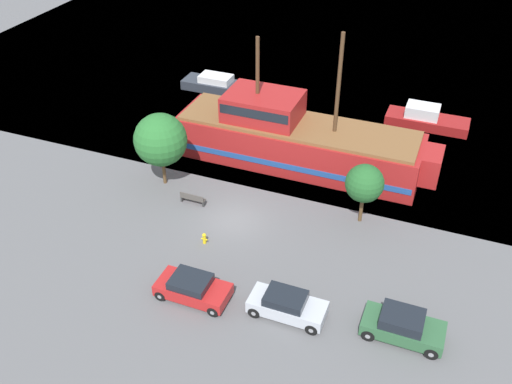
{
  "coord_description": "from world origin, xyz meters",
  "views": [
    {
      "loc": [
        12.39,
        -27.41,
        23.58
      ],
      "look_at": [
        0.81,
        2.0,
        1.2
      ],
      "focal_mm": 40.0,
      "sensor_mm": 36.0,
      "label": 1
    }
  ],
  "objects": [
    {
      "name": "ground_plane",
      "position": [
        0.0,
        0.0,
        0.0
      ],
      "size": [
        160.0,
        160.0,
        0.0
      ],
      "primitive_type": "plane",
      "color": "#5B5B5E"
    },
    {
      "name": "water_surface",
      "position": [
        0.0,
        44.0,
        0.0
      ],
      "size": [
        80.0,
        80.0,
        0.0
      ],
      "primitive_type": "plane",
      "color": "#38667F",
      "rests_on": "ground"
    },
    {
      "name": "pirate_ship",
      "position": [
        1.43,
        8.45,
        1.99
      ],
      "size": [
        19.78,
        5.06,
        10.65
      ],
      "color": "#A31E1E",
      "rests_on": "water_surface"
    },
    {
      "name": "moored_boat_dockside",
      "position": [
        -9.11,
        17.98,
        0.57
      ],
      "size": [
        7.58,
        2.32,
        1.49
      ],
      "color": "#2D333D",
      "rests_on": "water_surface"
    },
    {
      "name": "moored_boat_outer",
      "position": [
        10.04,
        18.05,
        0.67
      ],
      "size": [
        6.86,
        2.36,
        1.83
      ],
      "color": "maroon",
      "rests_on": "water_surface"
    },
    {
      "name": "parked_car_curb_front",
      "position": [
        0.65,
        -7.33,
        0.7
      ],
      "size": [
        4.17,
        2.01,
        1.4
      ],
      "color": "#B21E1E",
      "rests_on": "ground_plane"
    },
    {
      "name": "parked_car_curb_mid",
      "position": [
        12.12,
        -5.89,
        0.79
      ],
      "size": [
        4.22,
        2.0,
        1.6
      ],
      "color": "#2D5B38",
      "rests_on": "ground_plane"
    },
    {
      "name": "parked_car_curb_rear",
      "position": [
        6.02,
        -6.66,
        0.74
      ],
      "size": [
        4.22,
        1.84,
        1.48
      ],
      "color": "#B7BCC6",
      "rests_on": "ground_plane"
    },
    {
      "name": "fire_hydrant",
      "position": [
        -0.8,
        -2.84,
        0.41
      ],
      "size": [
        0.42,
        0.25,
        0.76
      ],
      "color": "yellow",
      "rests_on": "ground_plane"
    },
    {
      "name": "bench_promenade_east",
      "position": [
        -3.38,
        0.67,
        0.44
      ],
      "size": [
        1.79,
        0.45,
        0.85
      ],
      "color": "#4C4742",
      "rests_on": "ground_plane"
    },
    {
      "name": "tree_row_east",
      "position": [
        -6.44,
        2.24,
        3.62
      ],
      "size": [
        3.75,
        3.75,
        5.5
      ],
      "color": "brown",
      "rests_on": "ground_plane"
    },
    {
      "name": "tree_row_mideast",
      "position": [
        7.86,
        3.06,
        3.0
      ],
      "size": [
        2.51,
        2.51,
        4.27
      ],
      "color": "brown",
      "rests_on": "ground_plane"
    }
  ]
}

